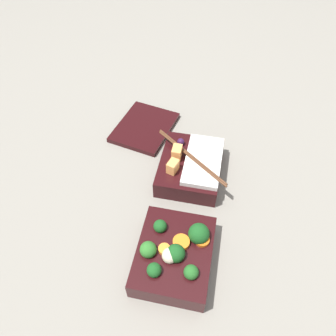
% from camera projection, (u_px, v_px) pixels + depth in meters
% --- Properties ---
extents(ground_plane, '(3.00, 3.00, 0.00)m').
position_uv_depth(ground_plane, '(181.00, 216.00, 0.71)').
color(ground_plane, gray).
extents(bento_tray_vegetable, '(0.17, 0.14, 0.08)m').
position_uv_depth(bento_tray_vegetable, '(175.00, 254.00, 0.62)').
color(bento_tray_vegetable, black).
rests_on(bento_tray_vegetable, ground_plane).
extents(bento_tray_rice, '(0.17, 0.18, 0.08)m').
position_uv_depth(bento_tray_rice, '(191.00, 166.00, 0.76)').
color(bento_tray_rice, black).
rests_on(bento_tray_rice, ground_plane).
extents(bento_lid, '(0.19, 0.17, 0.01)m').
position_uv_depth(bento_lid, '(145.00, 127.00, 0.88)').
color(bento_lid, black).
rests_on(bento_lid, ground_plane).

